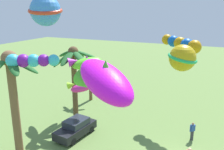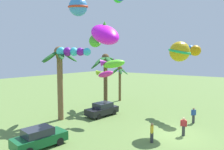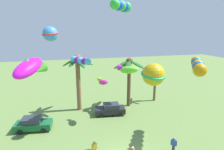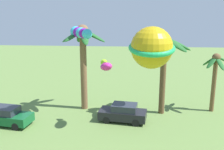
% 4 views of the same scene
% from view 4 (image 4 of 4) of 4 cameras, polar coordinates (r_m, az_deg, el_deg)
% --- Properties ---
extents(palm_tree_0, '(2.67, 2.83, 5.41)m').
position_cam_4_polar(palm_tree_0, '(24.33, 22.36, 1.03)').
color(palm_tree_0, brown).
rests_on(palm_tree_0, ground).
extents(palm_tree_1, '(4.23, 4.01, 7.88)m').
position_cam_4_polar(palm_tree_1, '(22.99, -6.59, 5.91)').
color(palm_tree_1, brown).
rests_on(palm_tree_1, ground).
extents(palm_tree_2, '(4.92, 4.76, 7.20)m').
position_cam_4_polar(palm_tree_2, '(22.21, 11.75, 4.88)').
color(palm_tree_2, brown).
rests_on(palm_tree_2, ground).
extents(parked_car_0, '(4.09, 2.20, 1.51)m').
position_cam_4_polar(parked_car_0, '(22.24, -22.75, -8.58)').
color(parked_car_0, '#145B2D').
rests_on(parked_car_0, ground).
extents(parked_car_1, '(4.09, 2.20, 1.51)m').
position_cam_4_polar(parked_car_1, '(21.22, 2.54, -8.55)').
color(parked_car_1, black).
rests_on(parked_car_1, ground).
extents(kite_fish_0, '(2.81, 3.18, 1.44)m').
position_cam_4_polar(kite_fish_0, '(20.27, 9.85, 5.47)').
color(kite_fish_0, '#65E32D').
extents(kite_fish_4, '(1.31, 2.09, 1.03)m').
position_cam_4_polar(kite_fish_4, '(18.75, -1.38, 2.09)').
color(kite_fish_4, '#DC2A94').
extents(kite_tube_6, '(2.27, 3.13, 0.95)m').
position_cam_4_polar(kite_tube_6, '(21.08, -7.18, 9.51)').
color(kite_tube_6, '#37C0DC').
extents(kite_ball_7, '(2.12, 2.12, 1.92)m').
position_cam_4_polar(kite_ball_7, '(11.55, 8.99, 6.14)').
color(kite_ball_7, gold).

